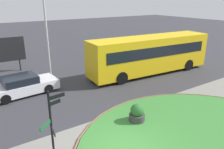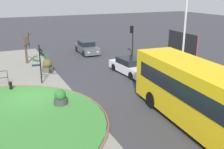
# 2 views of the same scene
# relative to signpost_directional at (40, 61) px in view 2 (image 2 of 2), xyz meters

# --- Properties ---
(ground) EXTENTS (120.00, 120.00, 0.00)m
(ground) POSITION_rel_signpost_directional_xyz_m (2.65, -1.15, -1.77)
(ground) COLOR #333338
(sidewalk_paving) EXTENTS (32.00, 8.83, 0.02)m
(sidewalk_paving) POSITION_rel_signpost_directional_xyz_m (2.65, -2.74, -1.76)
(sidewalk_paving) COLOR gray
(sidewalk_paving) RESTS_ON ground
(signpost_directional) EXTENTS (1.23, 1.30, 3.03)m
(signpost_directional) POSITION_rel_signpost_directional_xyz_m (0.00, 0.00, 0.00)
(signpost_directional) COLOR black
(signpost_directional) RESTS_ON ground
(bollard_foreground) EXTENTS (0.22, 0.22, 0.69)m
(bollard_foreground) POSITION_rel_signpost_directional_xyz_m (0.56, -2.27, -1.41)
(bollard_foreground) COLOR black
(bollard_foreground) RESTS_ON ground
(bus_yellow) EXTENTS (11.36, 3.25, 3.20)m
(bus_yellow) POSITION_rel_signpost_directional_xyz_m (10.87, 6.10, -0.04)
(bus_yellow) COLOR yellow
(bus_yellow) RESTS_ON ground
(car_near_lane) EXTENTS (4.13, 1.80, 1.39)m
(car_near_lane) POSITION_rel_signpost_directional_xyz_m (-8.44, 6.62, -1.12)
(car_near_lane) COLOR #474C51
(car_near_lane) RESTS_ON ground
(car_far_lane) EXTENTS (4.65, 2.25, 1.33)m
(car_far_lane) POSITION_rel_signpost_directional_xyz_m (0.47, 7.48, -1.14)
(car_far_lane) COLOR silver
(car_far_lane) RESTS_ON ground
(traffic_light_near) EXTENTS (0.49, 0.30, 3.25)m
(traffic_light_near) POSITION_rel_signpost_directional_xyz_m (-5.23, 10.65, 0.63)
(traffic_light_near) COLOR black
(traffic_light_near) RESTS_ON ground
(lamppost_tall) EXTENTS (0.32, 0.32, 8.99)m
(lamppost_tall) POSITION_rel_signpost_directional_xyz_m (3.40, 10.49, 3.02)
(lamppost_tall) COLOR #B7B7BC
(lamppost_tall) RESTS_ON ground
(billboard_left) EXTENTS (4.26, 0.26, 3.10)m
(billboard_left) POSITION_rel_signpost_directional_xyz_m (-0.04, 13.19, 0.24)
(billboard_left) COLOR black
(billboard_left) RESTS_ON ground
(planter_near_signpost) EXTENTS (0.98, 0.98, 1.15)m
(planter_near_signpost) POSITION_rel_signpost_directional_xyz_m (-2.99, 1.07, -1.25)
(planter_near_signpost) COLOR #47423D
(planter_near_signpost) RESTS_ON ground
(planter_kerbside) EXTENTS (0.84, 0.84, 1.06)m
(planter_kerbside) POSITION_rel_signpost_directional_xyz_m (4.62, 0.31, -1.29)
(planter_kerbside) COLOR #383838
(planter_kerbside) RESTS_ON ground
(street_tree_bare) EXTENTS (1.49, 1.49, 3.10)m
(street_tree_bare) POSITION_rel_signpost_directional_xyz_m (-6.71, -0.15, -0.19)
(street_tree_bare) COLOR #423323
(street_tree_bare) RESTS_ON ground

